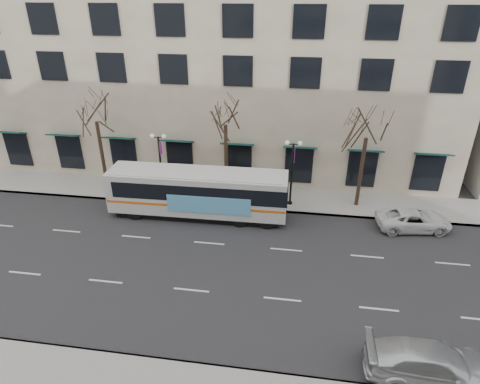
% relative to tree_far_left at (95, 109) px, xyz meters
% --- Properties ---
extents(ground, '(160.00, 160.00, 0.00)m').
position_rel_tree_far_left_xyz_m(ground, '(10.00, -8.80, -6.70)').
color(ground, black).
rests_on(ground, ground).
extents(sidewalk_far, '(80.00, 4.00, 0.15)m').
position_rel_tree_far_left_xyz_m(sidewalk_far, '(15.00, 0.20, -6.62)').
color(sidewalk_far, gray).
rests_on(sidewalk_far, ground).
extents(building_hotel, '(40.00, 20.00, 24.00)m').
position_rel_tree_far_left_xyz_m(building_hotel, '(8.00, 12.20, 5.30)').
color(building_hotel, tan).
rests_on(building_hotel, ground).
extents(tree_far_left, '(3.60, 3.60, 8.34)m').
position_rel_tree_far_left_xyz_m(tree_far_left, '(0.00, 0.00, 0.00)').
color(tree_far_left, black).
rests_on(tree_far_left, ground).
extents(tree_far_mid, '(3.60, 3.60, 8.55)m').
position_rel_tree_far_left_xyz_m(tree_far_mid, '(10.00, 0.00, 0.21)').
color(tree_far_mid, black).
rests_on(tree_far_mid, ground).
extents(tree_far_right, '(3.60, 3.60, 8.06)m').
position_rel_tree_far_left_xyz_m(tree_far_right, '(20.00, 0.00, -0.28)').
color(tree_far_right, black).
rests_on(tree_far_right, ground).
extents(lamp_post_left, '(1.22, 0.45, 5.21)m').
position_rel_tree_far_left_xyz_m(lamp_post_left, '(5.01, -0.60, -3.75)').
color(lamp_post_left, black).
rests_on(lamp_post_left, ground).
extents(lamp_post_right, '(1.22, 0.45, 5.21)m').
position_rel_tree_far_left_xyz_m(lamp_post_right, '(15.01, -0.60, -3.75)').
color(lamp_post_right, black).
rests_on(lamp_post_right, ground).
extents(city_bus, '(12.76, 2.96, 3.45)m').
position_rel_tree_far_left_xyz_m(city_bus, '(8.56, -3.00, -4.81)').
color(city_bus, silver).
rests_on(city_bus, ground).
extents(silver_car, '(5.62, 2.34, 1.62)m').
position_rel_tree_far_left_xyz_m(silver_car, '(21.45, -15.00, -5.89)').
color(silver_car, '#B9BDC2').
rests_on(silver_car, ground).
extents(white_pickup, '(5.22, 2.94, 1.38)m').
position_rel_tree_far_left_xyz_m(white_pickup, '(23.49, -2.66, -6.01)').
color(white_pickup, silver).
rests_on(white_pickup, ground).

